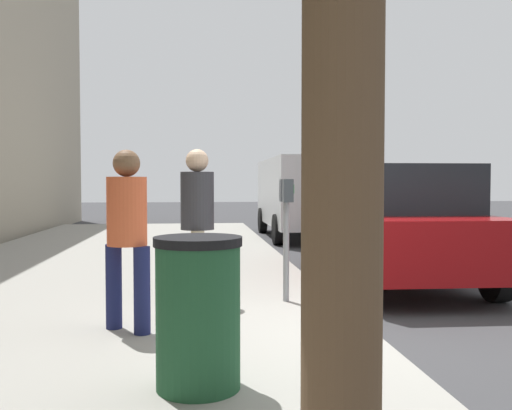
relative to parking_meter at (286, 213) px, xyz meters
name	(u,v)px	position (x,y,z in m)	size (l,w,h in m)	color
ground_plane	(372,346)	(-1.35, -0.59, -1.17)	(80.00, 80.00, 0.00)	#38383A
sidewalk_slab	(38,349)	(-1.35, 2.41, -1.09)	(28.00, 6.00, 0.15)	gray
parking_meter	(286,213)	(0.00, 0.00, 0.00)	(0.36, 0.12, 1.41)	gray
pedestrian_at_meter	(197,212)	(0.09, 1.02, 0.02)	(0.53, 0.38, 1.75)	tan
pedestrian_bystander	(127,226)	(-1.13, 1.66, -0.05)	(0.38, 0.43, 1.67)	#191E4C
parked_sedan_near	(394,224)	(1.76, -1.94, -0.27)	(4.45, 2.06, 1.77)	maroon
parked_van_far	(303,193)	(8.82, -1.94, 0.09)	(5.22, 2.16, 2.18)	silver
trash_bin	(198,312)	(-2.62, 1.03, -0.51)	(0.59, 0.59, 1.01)	#1E4C2D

